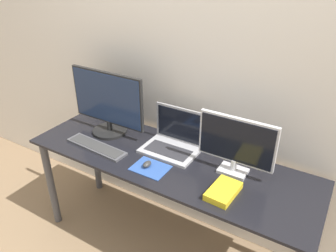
{
  "coord_description": "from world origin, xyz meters",
  "views": [
    {
      "loc": [
        0.9,
        -1.16,
        1.92
      ],
      "look_at": [
        -0.01,
        0.33,
        0.98
      ],
      "focal_mm": 35.0,
      "sensor_mm": 36.0,
      "label": 1
    }
  ],
  "objects_px": {
    "keyboard": "(96,147)",
    "book": "(223,191)",
    "monitor_right": "(236,144)",
    "laptop": "(174,140)",
    "mouse": "(147,164)",
    "monitor_left": "(108,104)"
  },
  "relations": [
    {
      "from": "book",
      "to": "laptop",
      "type": "bearing_deg",
      "value": 150.27
    },
    {
      "from": "laptop",
      "to": "keyboard",
      "type": "xyz_separation_m",
      "value": [
        -0.44,
        -0.27,
        -0.06
      ]
    },
    {
      "from": "laptop",
      "to": "book",
      "type": "distance_m",
      "value": 0.54
    },
    {
      "from": "monitor_left",
      "to": "keyboard",
      "type": "bearing_deg",
      "value": -73.88
    },
    {
      "from": "mouse",
      "to": "monitor_left",
      "type": "bearing_deg",
      "value": 154.88
    },
    {
      "from": "keyboard",
      "to": "mouse",
      "type": "xyz_separation_m",
      "value": [
        0.41,
        -0.01,
        0.01
      ]
    },
    {
      "from": "keyboard",
      "to": "book",
      "type": "bearing_deg",
      "value": 0.15
    },
    {
      "from": "book",
      "to": "monitor_right",
      "type": "bearing_deg",
      "value": 97.41
    },
    {
      "from": "monitor_right",
      "to": "laptop",
      "type": "relative_size",
      "value": 1.26
    },
    {
      "from": "keyboard",
      "to": "mouse",
      "type": "bearing_deg",
      "value": -0.88
    },
    {
      "from": "monitor_left",
      "to": "mouse",
      "type": "relative_size",
      "value": 8.73
    },
    {
      "from": "monitor_left",
      "to": "monitor_right",
      "type": "distance_m",
      "value": 0.94
    },
    {
      "from": "mouse",
      "to": "laptop",
      "type": "bearing_deg",
      "value": 84.44
    },
    {
      "from": "keyboard",
      "to": "book",
      "type": "xyz_separation_m",
      "value": [
        0.9,
        0.0,
        0.01
      ]
    },
    {
      "from": "monitor_right",
      "to": "laptop",
      "type": "xyz_separation_m",
      "value": [
        -0.44,
        0.05,
        -0.13
      ]
    },
    {
      "from": "monitor_right",
      "to": "mouse",
      "type": "bearing_deg",
      "value": -154.22
    },
    {
      "from": "book",
      "to": "mouse",
      "type": "bearing_deg",
      "value": -178.99
    },
    {
      "from": "keyboard",
      "to": "book",
      "type": "relative_size",
      "value": 2.06
    },
    {
      "from": "keyboard",
      "to": "mouse",
      "type": "distance_m",
      "value": 0.41
    },
    {
      "from": "monitor_right",
      "to": "keyboard",
      "type": "distance_m",
      "value": 0.92
    },
    {
      "from": "monitor_left",
      "to": "book",
      "type": "relative_size",
      "value": 2.61
    },
    {
      "from": "monitor_right",
      "to": "book",
      "type": "distance_m",
      "value": 0.28
    }
  ]
}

